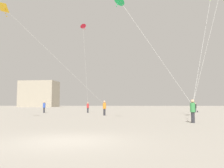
% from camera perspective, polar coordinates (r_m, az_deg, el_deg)
% --- Properties ---
extents(ground_plane, '(300.00, 300.00, 0.00)m').
position_cam_1_polar(ground_plane, '(9.14, -11.13, -13.70)').
color(ground_plane, '#9E9689').
extents(person_in_black, '(0.34, 0.34, 1.57)m').
position_cam_1_polar(person_in_black, '(40.58, 19.96, -5.40)').
color(person_in_black, '#2D2D33').
rests_on(person_in_black, ground_plane).
extents(person_in_blue, '(0.39, 0.39, 1.78)m').
position_cam_1_polar(person_in_blue, '(37.44, -16.46, -5.39)').
color(person_in_blue, '#2D2D33').
rests_on(person_in_blue, ground_plane).
extents(person_in_green, '(0.38, 0.38, 1.73)m').
position_cam_1_polar(person_in_green, '(18.16, 19.37, -6.09)').
color(person_in_green, '#2D2D33').
rests_on(person_in_green, ground_plane).
extents(person_in_orange, '(0.39, 0.39, 1.79)m').
position_cam_1_polar(person_in_orange, '(28.00, -1.89, -5.79)').
color(person_in_orange, '#2D2D33').
rests_on(person_in_orange, ground_plane).
extents(person_in_red, '(0.36, 0.36, 1.65)m').
position_cam_1_polar(person_in_red, '(36.83, -6.01, -5.68)').
color(person_in_red, '#2D2D33').
rests_on(person_in_red, ground_plane).
extents(kite_emerald_diamond, '(6.07, 1.31, 8.83)m').
position_cam_1_polar(kite_emerald_diamond, '(19.78, 2.02, 19.80)').
color(kite_emerald_diamond, green).
extents(kite_crimson_diamond, '(1.13, 4.89, 11.60)m').
position_cam_1_polar(kite_crimson_diamond, '(34.46, -7.16, 13.69)').
color(kite_crimson_diamond, red).
extents(kite_amber_delta, '(8.69, 9.87, 8.84)m').
position_cam_1_polar(kite_amber_delta, '(23.27, -24.56, 16.21)').
color(kite_amber_delta, yellow).
extents(building_left_hall, '(15.98, 10.34, 11.32)m').
position_cam_1_polar(building_left_hall, '(106.34, -17.60, -2.40)').
color(building_left_hall, '#A39984').
rests_on(building_left_hall, ground_plane).
extents(handbag_beside_flyer, '(0.20, 0.34, 0.24)m').
position_cam_1_polar(handbag_beside_flyer, '(40.79, 20.43, -6.42)').
color(handbag_beside_flyer, black).
rests_on(handbag_beside_flyer, ground_plane).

